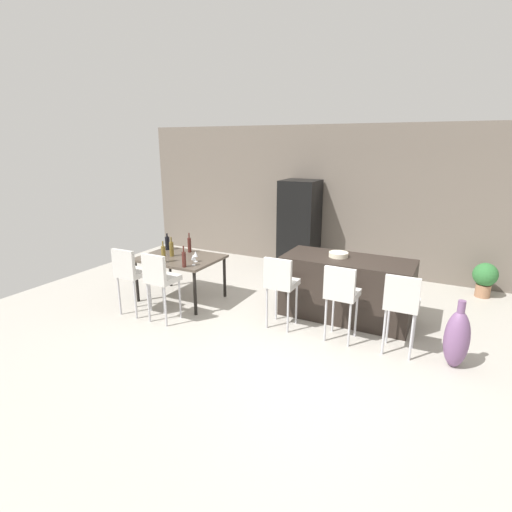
{
  "coord_description": "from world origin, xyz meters",
  "views": [
    {
      "loc": [
        1.74,
        -4.88,
        2.55
      ],
      "look_at": [
        -1.01,
        0.43,
        0.85
      ],
      "focal_mm": 28.03,
      "sensor_mm": 36.0,
      "label": 1
    }
  ],
  "objects": [
    {
      "name": "wine_bottle_inner",
      "position": [
        -2.31,
        -0.21,
        0.88
      ],
      "size": [
        0.07,
        0.07,
        0.34
      ],
      "color": "brown",
      "rests_on": "dining_table"
    },
    {
      "name": "floor_vase",
      "position": [
        1.89,
        -0.08,
        0.36
      ],
      "size": [
        0.28,
        0.28,
        0.83
      ],
      "color": "#704C75",
      "rests_on": "ground_plane"
    },
    {
      "name": "wine_bottle_near",
      "position": [
        -2.31,
        0.47,
        0.87
      ],
      "size": [
        0.06,
        0.06,
        0.34
      ],
      "color": "#471E19",
      "rests_on": "dining_table"
    },
    {
      "name": "wine_glass_left",
      "position": [
        -1.88,
        0.05,
        0.86
      ],
      "size": [
        0.07,
        0.07,
        0.17
      ],
      "color": "silver",
      "rests_on": "dining_table"
    },
    {
      "name": "kitchen_island",
      "position": [
        0.37,
        0.71,
        0.46
      ],
      "size": [
        1.88,
        0.82,
        0.92
      ],
      "primitive_type": "cube",
      "color": "black",
      "rests_on": "ground_plane"
    },
    {
      "name": "potted_plant",
      "position": [
        2.25,
        2.6,
        0.35
      ],
      "size": [
        0.4,
        0.4,
        0.6
      ],
      "color": "#996B4C",
      "rests_on": "ground_plane"
    },
    {
      "name": "wine_bottle_right",
      "position": [
        -2.42,
        0.12,
        0.87
      ],
      "size": [
        0.07,
        0.07,
        0.32
      ],
      "color": "brown",
      "rests_on": "dining_table"
    },
    {
      "name": "dining_chair_far",
      "position": [
        -1.98,
        -0.7,
        0.7
      ],
      "size": [
        0.41,
        0.41,
        1.05
      ],
      "color": "beige",
      "rests_on": "ground_plane"
    },
    {
      "name": "fruit_bowl",
      "position": [
        0.21,
        0.73,
        0.96
      ],
      "size": [
        0.28,
        0.28,
        0.07
      ],
      "primitive_type": "cylinder",
      "color": "beige",
      "rests_on": "kitchen_island"
    },
    {
      "name": "bar_chair_right",
      "position": [
        1.25,
        -0.08,
        0.7
      ],
      "size": [
        0.41,
        0.41,
        1.05
      ],
      "color": "beige",
      "rests_on": "ground_plane"
    },
    {
      "name": "wine_bottle_corner",
      "position": [
        -2.75,
        0.42,
        0.86
      ],
      "size": [
        0.08,
        0.08,
        0.29
      ],
      "color": "black",
      "rests_on": "dining_table"
    },
    {
      "name": "wine_glass_far",
      "position": [
        -1.8,
        -0.12,
        0.86
      ],
      "size": [
        0.07,
        0.07,
        0.17
      ],
      "color": "silver",
      "rests_on": "dining_table"
    },
    {
      "name": "bar_chair_left",
      "position": [
        -0.36,
        -0.08,
        0.7
      ],
      "size": [
        0.4,
        0.4,
        1.05
      ],
      "color": "beige",
      "rests_on": "ground_plane"
    },
    {
      "name": "dining_chair_near",
      "position": [
        -2.56,
        -0.7,
        0.7
      ],
      "size": [
        0.4,
        0.4,
        1.05
      ],
      "color": "beige",
      "rests_on": "ground_plane"
    },
    {
      "name": "refrigerator",
      "position": [
        -1.14,
        2.61,
        0.92
      ],
      "size": [
        0.72,
        0.68,
        1.84
      ],
      "primitive_type": "cube",
      "color": "black",
      "rests_on": "ground_plane"
    },
    {
      "name": "ground_plane",
      "position": [
        0.0,
        0.0,
        0.0
      ],
      "size": [
        10.0,
        10.0,
        0.0
      ],
      "primitive_type": "plane",
      "color": "#ADA89E"
    },
    {
      "name": "wine_bottle_middle",
      "position": [
        -1.87,
        -0.26,
        0.86
      ],
      "size": [
        0.06,
        0.06,
        0.33
      ],
      "color": "#471E19",
      "rests_on": "dining_table"
    },
    {
      "name": "dining_table",
      "position": [
        -2.27,
        0.15,
        0.67
      ],
      "size": [
        1.29,
        0.97,
        0.74
      ],
      "color": "#4C4238",
      "rests_on": "ground_plane"
    },
    {
      "name": "bar_chair_middle",
      "position": [
        0.5,
        -0.08,
        0.7
      ],
      "size": [
        0.41,
        0.41,
        1.05
      ],
      "color": "beige",
      "rests_on": "ground_plane"
    },
    {
      "name": "back_wall",
      "position": [
        0.0,
        3.05,
        1.45
      ],
      "size": [
        10.0,
        0.12,
        2.9
      ],
      "primitive_type": "cube",
      "color": "#665B51",
      "rests_on": "ground_plane"
    }
  ]
}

